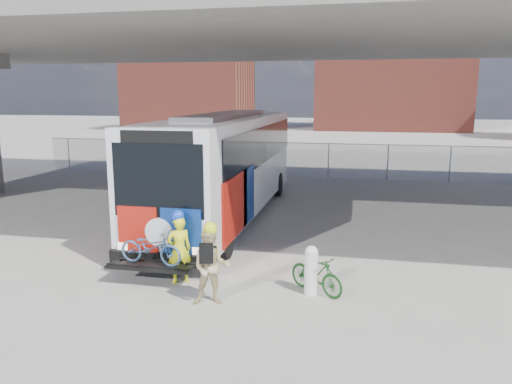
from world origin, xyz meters
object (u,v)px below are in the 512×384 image
(bus, at_px, (226,158))
(cyclist_tan, at_px, (211,266))
(bollard, at_px, (311,268))
(cyclist_hivis, at_px, (179,248))
(bike_parked, at_px, (316,274))

(bus, height_order, cyclist_tan, bus)
(cyclist_tan, bearing_deg, bollard, 11.77)
(cyclist_hivis, height_order, bike_parked, cyclist_hivis)
(bollard, xyz_separation_m, bike_parked, (0.11, 0.09, -0.15))
(bus, distance_m, bollard, 7.55)
(cyclist_hivis, distance_m, cyclist_tan, 1.51)
(cyclist_tan, bearing_deg, bus, 88.69)
(cyclist_tan, xyz_separation_m, bike_parked, (2.09, 1.05, -0.40))
(bus, height_order, bollard, bus)
(bollard, bearing_deg, cyclist_tan, -154.12)
(cyclist_hivis, bearing_deg, bus, -119.89)
(cyclist_hivis, xyz_separation_m, cyclist_tan, (1.09, -1.05, 0.01))
(cyclist_tan, bearing_deg, bike_parked, 12.55)
(cyclist_tan, distance_m, bike_parked, 2.37)
(cyclist_hivis, bearing_deg, bollard, 143.16)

